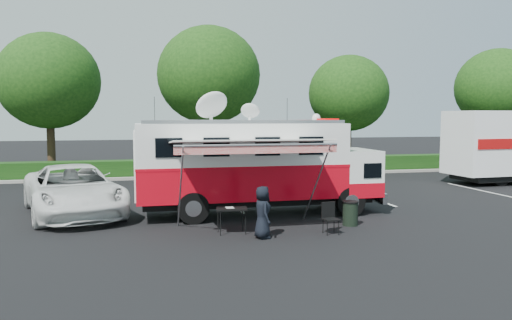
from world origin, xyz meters
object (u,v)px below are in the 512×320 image
Objects in this scene: command_truck at (257,165)px; trash_bin at (350,213)px; folding_table at (232,209)px; white_suv at (74,215)px.

command_truck is 3.73m from trash_bin.
command_truck reaches higher than folding_table.
trash_bin is at bearing -44.07° from command_truck.
white_suv is 9.63m from trash_bin.
command_truck is at bearing -27.29° from white_suv.
white_suv is at bearing 140.82° from folding_table.
command_truck is 1.36× the size of white_suv.
trash_bin reaches higher than folding_table.
command_truck is 3.16m from folding_table.
trash_bin is at bearing -38.19° from white_suv.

